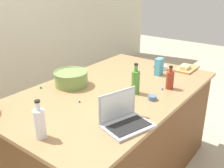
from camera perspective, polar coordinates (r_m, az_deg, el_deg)
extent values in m
cube|color=brown|center=(2.51, 0.00, -10.94)|extent=(1.91, 1.13, 0.87)
cube|color=#9E754C|center=(2.30, 0.00, -1.50)|extent=(1.97, 1.19, 0.03)
cube|color=#B7B7BC|center=(1.73, 3.47, -9.18)|extent=(0.36, 0.30, 0.02)
cube|color=black|center=(1.72, 3.69, -9.02)|extent=(0.31, 0.23, 0.00)
cube|color=#B7B7BC|center=(1.76, 1.16, -4.57)|extent=(0.29, 0.10, 0.20)
cube|color=silver|center=(1.75, 1.28, -4.64)|extent=(0.26, 0.08, 0.18)
cylinder|color=#72934C|center=(2.38, -8.85, 1.10)|extent=(0.29, 0.29, 0.12)
cylinder|color=black|center=(2.38, -8.86, 1.24)|extent=(0.24, 0.24, 0.11)
torus|color=#72934C|center=(2.36, -8.94, 2.52)|extent=(0.31, 0.31, 0.02)
cylinder|color=white|center=(1.65, -15.40, -8.38)|extent=(0.07, 0.07, 0.19)
cylinder|color=white|center=(1.59, -15.83, -4.67)|extent=(0.03, 0.03, 0.05)
cylinder|color=black|center=(1.58, -15.95, -3.62)|extent=(0.03, 0.03, 0.01)
cylinder|color=#4C8C38|center=(2.19, 5.14, 0.36)|extent=(0.07, 0.07, 0.19)
cylinder|color=#4C8C38|center=(2.15, 5.25, 3.45)|extent=(0.03, 0.03, 0.05)
cylinder|color=black|center=(2.14, 5.28, 4.30)|extent=(0.03, 0.03, 0.01)
cylinder|color=maroon|center=(2.34, 12.46, 0.78)|extent=(0.07, 0.07, 0.15)
cylinder|color=maroon|center=(2.30, 12.66, 3.04)|extent=(0.03, 0.03, 0.04)
cylinder|color=black|center=(2.30, 12.72, 3.69)|extent=(0.03, 0.03, 0.01)
cube|color=#AD7F4C|center=(2.90, 15.87, 3.26)|extent=(0.30, 0.19, 0.02)
cube|color=#F4E58C|center=(2.85, 16.03, 3.47)|extent=(0.11, 0.04, 0.04)
cube|color=#F4E58C|center=(2.85, 15.11, 3.60)|extent=(0.11, 0.05, 0.04)
cylinder|color=slate|center=(2.12, 8.79, -2.96)|extent=(0.07, 0.07, 0.04)
cylinder|color=white|center=(2.84, 11.01, 3.56)|extent=(0.09, 0.09, 0.04)
cylinder|color=beige|center=(2.61, -9.02, 1.99)|extent=(0.08, 0.08, 0.04)
cube|color=#4CA5CC|center=(2.65, 10.18, 3.74)|extent=(0.09, 0.06, 0.17)
sphere|color=blue|center=(2.07, -7.09, -3.78)|extent=(0.02, 0.02, 0.02)
sphere|color=blue|center=(2.32, 10.87, -1.03)|extent=(0.02, 0.02, 0.02)
sphere|color=blue|center=(2.89, 8.97, 3.76)|extent=(0.02, 0.02, 0.02)
sphere|color=green|center=(2.39, -15.23, -0.72)|extent=(0.02, 0.02, 0.02)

